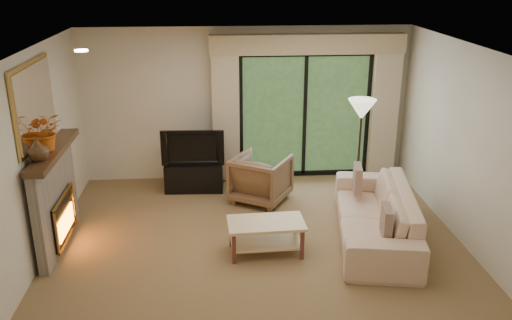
{
  "coord_description": "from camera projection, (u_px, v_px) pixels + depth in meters",
  "views": [
    {
      "loc": [
        -0.52,
        -6.42,
        3.57
      ],
      "look_at": [
        0.0,
        0.3,
        1.1
      ],
      "focal_mm": 38.0,
      "sensor_mm": 36.0,
      "label": 1
    }
  ],
  "objects": [
    {
      "name": "tv",
      "position": [
        193.0,
        146.0,
        8.77
      ],
      "size": [
        1.02,
        0.18,
        0.58
      ],
      "primitive_type": "imported",
      "rotation": [
        0.0,
        0.0,
        -0.05
      ],
      "color": "black",
      "rests_on": "media_console"
    },
    {
      "name": "wall_back",
      "position": [
        246.0,
        104.0,
        9.17
      ],
      "size": [
        5.0,
        0.0,
        5.0
      ],
      "primitive_type": "plane",
      "rotation": [
        1.57,
        0.0,
        0.0
      ],
      "color": "beige",
      "rests_on": "ground"
    },
    {
      "name": "curtain_right",
      "position": [
        384.0,
        110.0,
        9.22
      ],
      "size": [
        0.45,
        0.18,
        2.35
      ],
      "primitive_type": "cube",
      "color": "#C2B08D",
      "rests_on": "floor"
    },
    {
      "name": "curtain_left",
      "position": [
        226.0,
        113.0,
        9.03
      ],
      "size": [
        0.45,
        0.18,
        2.35
      ],
      "primitive_type": "cube",
      "color": "#C2B08D",
      "rests_on": "floor"
    },
    {
      "name": "floor_lamp",
      "position": [
        359.0,
        150.0,
        8.47
      ],
      "size": [
        0.45,
        0.45,
        1.61
      ],
      "primitive_type": null,
      "rotation": [
        0.0,
        0.0,
        -0.05
      ],
      "color": "#FFF5CD",
      "rests_on": "floor"
    },
    {
      "name": "wall_right",
      "position": [
        469.0,
        148.0,
        7.02
      ],
      "size": [
        0.0,
        5.0,
        5.0
      ],
      "primitive_type": "plane",
      "rotation": [
        1.57,
        0.0,
        -1.57
      ],
      "color": "beige",
      "rests_on": "ground"
    },
    {
      "name": "vase",
      "position": [
        38.0,
        149.0,
        6.34
      ],
      "size": [
        0.28,
        0.28,
        0.27
      ],
      "primitive_type": "imported",
      "rotation": [
        0.0,
        0.0,
        -0.09
      ],
      "color": "#442C19",
      "rests_on": "fireplace"
    },
    {
      "name": "sofa",
      "position": [
        375.0,
        214.0,
        7.34
      ],
      "size": [
        1.35,
        2.56,
        0.71
      ],
      "primitive_type": "imported",
      "rotation": [
        0.0,
        0.0,
        -1.74
      ],
      "color": "#D6B092",
      "rests_on": "floor"
    },
    {
      "name": "fireplace",
      "position": [
        55.0,
        198.0,
        7.04
      ],
      "size": [
        0.24,
        1.7,
        1.37
      ],
      "primitive_type": null,
      "color": "gray",
      "rests_on": "floor"
    },
    {
      "name": "cornice",
      "position": [
        308.0,
        44.0,
        8.76
      ],
      "size": [
        3.2,
        0.24,
        0.32
      ],
      "primitive_type": "cube",
      "color": "tan",
      "rests_on": "wall_back"
    },
    {
      "name": "media_console",
      "position": [
        194.0,
        176.0,
        8.95
      ],
      "size": [
        0.96,
        0.47,
        0.47
      ],
      "primitive_type": "cube",
      "rotation": [
        0.0,
        0.0,
        -0.05
      ],
      "color": "black",
      "rests_on": "floor"
    },
    {
      "name": "mirror",
      "position": [
        35.0,
        103.0,
        6.59
      ],
      "size": [
        0.07,
        1.45,
        1.02
      ],
      "primitive_type": null,
      "color": "#B38A40",
      "rests_on": "wall_left"
    },
    {
      "name": "floor",
      "position": [
        258.0,
        244.0,
        7.27
      ],
      "size": [
        5.5,
        5.5,
        0.0
      ],
      "primitive_type": "plane",
      "color": "olive",
      "rests_on": "ground"
    },
    {
      "name": "pillow_near",
      "position": [
        386.0,
        222.0,
        6.59
      ],
      "size": [
        0.17,
        0.4,
        0.39
      ],
      "primitive_type": "cube",
      "rotation": [
        0.0,
        0.0,
        -0.17
      ],
      "color": "brown",
      "rests_on": "sofa"
    },
    {
      "name": "ceiling",
      "position": [
        258.0,
        49.0,
        6.38
      ],
      "size": [
        5.5,
        5.5,
        0.0
      ],
      "primitive_type": "plane",
      "rotation": [
        3.14,
        0.0,
        0.0
      ],
      "color": "silver",
      "rests_on": "ground"
    },
    {
      "name": "sliding_door",
      "position": [
        305.0,
        115.0,
        9.26
      ],
      "size": [
        2.26,
        0.1,
        2.16
      ],
      "primitive_type": null,
      "color": "black",
      "rests_on": "floor"
    },
    {
      "name": "coffee_table",
      "position": [
        266.0,
        237.0,
        7.0
      ],
      "size": [
        1.01,
        0.58,
        0.44
      ],
      "primitive_type": null,
      "rotation": [
        0.0,
        0.0,
        0.04
      ],
      "color": "#E6C287",
      "rests_on": "floor"
    },
    {
      "name": "branches",
      "position": [
        45.0,
        131.0,
        6.64
      ],
      "size": [
        0.51,
        0.47,
        0.49
      ],
      "primitive_type": "imported",
      "rotation": [
        0.0,
        0.0,
        0.23
      ],
      "color": "#BF5514",
      "rests_on": "fireplace"
    },
    {
      "name": "wall_front",
      "position": [
        282.0,
        253.0,
        4.49
      ],
      "size": [
        5.0,
        0.0,
        5.0
      ],
      "primitive_type": "plane",
      "rotation": [
        -1.57,
        0.0,
        0.0
      ],
      "color": "beige",
      "rests_on": "ground"
    },
    {
      "name": "pillow_far",
      "position": [
        357.0,
        179.0,
        7.91
      ],
      "size": [
        0.17,
        0.4,
        0.39
      ],
      "primitive_type": "cube",
      "rotation": [
        0.0,
        0.0,
        -0.17
      ],
      "color": "brown",
      "rests_on": "sofa"
    },
    {
      "name": "armchair",
      "position": [
        261.0,
        178.0,
        8.5
      ],
      "size": [
        1.1,
        1.11,
        0.75
      ],
      "primitive_type": "imported",
      "rotation": [
        0.0,
        0.0,
        2.61
      ],
      "color": "brown",
      "rests_on": "floor"
    },
    {
      "name": "wall_left",
      "position": [
        34.0,
        159.0,
        6.63
      ],
      "size": [
        0.0,
        5.0,
        5.0
      ],
      "primitive_type": "plane",
      "rotation": [
        1.57,
        0.0,
        1.57
      ],
      "color": "beige",
      "rests_on": "ground"
    }
  ]
}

